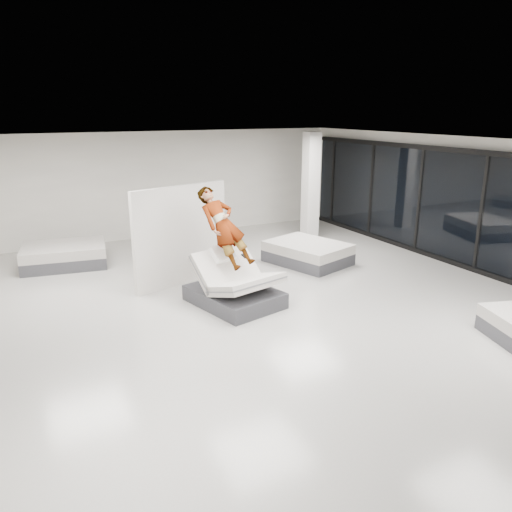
# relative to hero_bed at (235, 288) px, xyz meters

# --- Properties ---
(room) EXTENTS (14.00, 14.04, 3.20)m
(room) POSITION_rel_hero_bed_xyz_m (0.21, -0.74, 1.24)
(room) COLOR #BAB6B0
(room) RESTS_ON ground
(hero_bed) EXTENTS (1.74, 2.07, 1.17)m
(hero_bed) POSITION_rel_hero_bed_xyz_m (0.00, 0.00, 0.00)
(hero_bed) COLOR #3A3B40
(hero_bed) RESTS_ON floor
(person) EXTENTS (1.06, 1.85, 1.44)m
(person) POSITION_rel_hero_bed_xyz_m (-0.08, 0.32, 0.87)
(person) COLOR slate
(person) RESTS_ON hero_bed
(remote) EXTENTS (0.08, 0.15, 0.08)m
(remote) POSITION_rel_hero_bed_xyz_m (0.22, 0.03, 0.63)
(remote) COLOR black
(remote) RESTS_ON person
(divider_panel) EXTENTS (2.38, 0.84, 2.24)m
(divider_panel) POSITION_rel_hero_bed_xyz_m (-0.51, 1.73, 0.76)
(divider_panel) COLOR silver
(divider_panel) RESTS_ON floor
(flat_bed_right_far) EXTENTS (1.98, 2.30, 0.54)m
(flat_bed_right_far) POSITION_rel_hero_bed_xyz_m (2.86, 1.74, -0.09)
(flat_bed_right_far) COLOR #3A3B40
(flat_bed_right_far) RESTS_ON floor
(flat_bed_left_far) EXTENTS (2.19, 1.77, 0.55)m
(flat_bed_left_far) POSITION_rel_hero_bed_xyz_m (-2.76, 4.35, -0.09)
(flat_bed_left_far) COLOR #3A3B40
(flat_bed_left_far) RESTS_ON floor
(column) EXTENTS (0.40, 0.40, 3.20)m
(column) POSITION_rel_hero_bed_xyz_m (4.21, 3.76, 1.24)
(column) COLOR silver
(column) RESTS_ON floor
(storefront_glazing) EXTENTS (0.12, 13.40, 2.92)m
(storefront_glazing) POSITION_rel_hero_bed_xyz_m (6.11, -0.74, 1.09)
(storefront_glazing) COLOR #1D2430
(storefront_glazing) RESTS_ON floor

